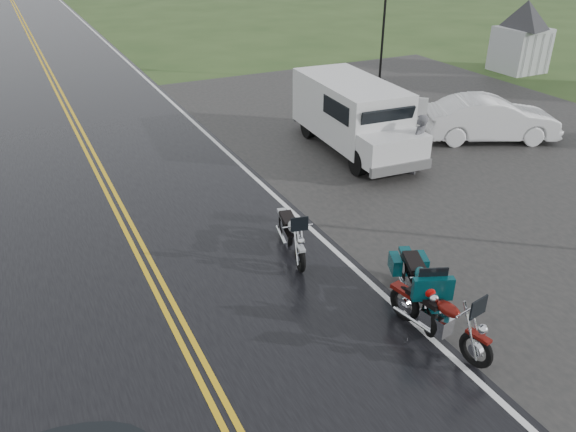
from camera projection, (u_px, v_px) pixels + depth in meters
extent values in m
plane|color=#2D471E|center=(192.00, 354.00, 9.40)|extent=(120.00, 120.00, 0.00)
cube|color=black|center=(91.00, 154.00, 17.28)|extent=(8.00, 100.00, 0.04)
cube|color=black|center=(477.00, 149.00, 17.70)|extent=(14.00, 24.00, 0.03)
imported|color=#4A4B4F|center=(418.00, 145.00, 15.66)|extent=(0.74, 0.66, 1.70)
imported|color=white|center=(490.00, 120.00, 18.11)|extent=(4.48, 3.13, 1.40)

